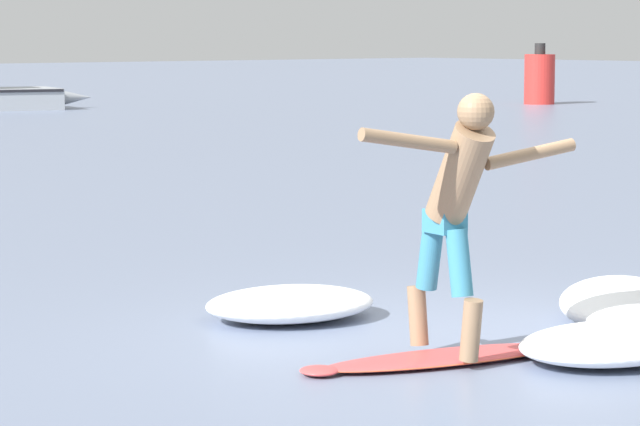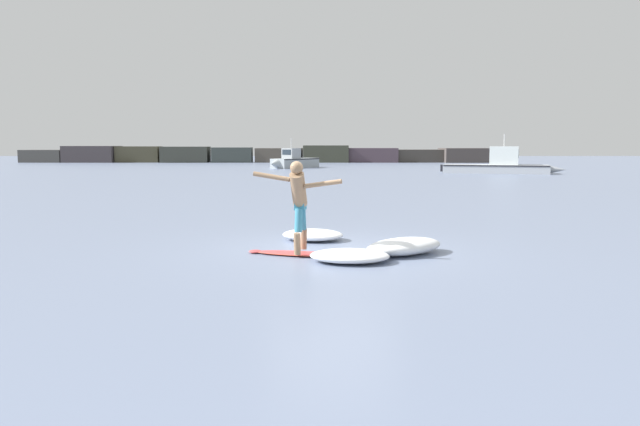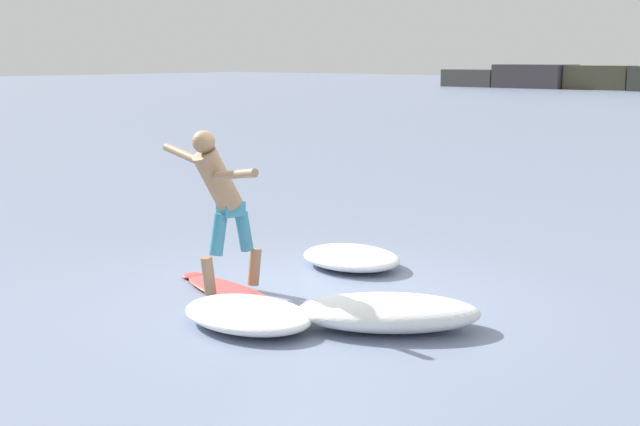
% 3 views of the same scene
% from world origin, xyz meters
% --- Properties ---
extents(ground_plane, '(200.00, 200.00, 0.00)m').
position_xyz_m(ground_plane, '(0.00, 0.00, 0.00)').
color(ground_plane, gray).
extents(surfboard, '(2.05, 0.98, 0.20)m').
position_xyz_m(surfboard, '(-0.67, -0.41, 0.03)').
color(surfboard, '#E04948').
rests_on(surfboard, ground).
extents(surfer, '(1.72, 0.90, 1.80)m').
position_xyz_m(surfer, '(-0.66, -0.56, 1.14)').
color(surfer, '#907051').
rests_on(surfer, surfboard).
extents(channel_marker_buoy, '(0.99, 0.99, 1.98)m').
position_xyz_m(channel_marker_buoy, '(29.94, 24.99, 0.84)').
color(channel_marker_buoy, red).
rests_on(channel_marker_buoy, ground).
extents(wave_foam_at_tail, '(1.59, 1.35, 0.25)m').
position_xyz_m(wave_foam_at_tail, '(-0.42, 1.49, 0.13)').
color(wave_foam_at_tail, white).
rests_on(wave_foam_at_tail, ground).
extents(wave_foam_at_nose, '(2.01, 1.83, 0.33)m').
position_xyz_m(wave_foam_at_nose, '(1.42, -0.33, 0.16)').
color(wave_foam_at_nose, white).
rests_on(wave_foam_at_nose, ground).
extents(wave_foam_beside, '(1.58, 1.18, 0.24)m').
position_xyz_m(wave_foam_beside, '(0.30, -1.14, 0.12)').
color(wave_foam_beside, white).
rests_on(wave_foam_beside, ground).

